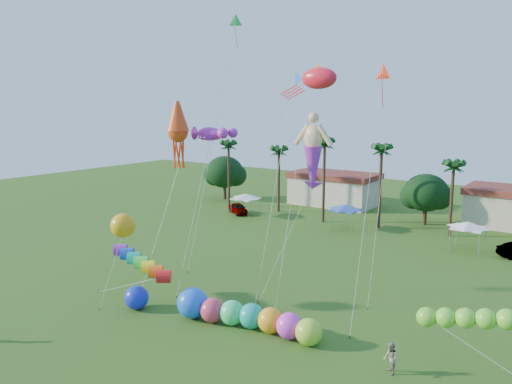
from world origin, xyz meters
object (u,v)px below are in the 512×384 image
Objects in this scene: caterpillar_inflatable at (241,315)px; spectator_b at (391,359)px; blue_ball at (137,298)px; car_a at (238,209)px.

spectator_b is at bearing -7.69° from caterpillar_inflatable.
caterpillar_inflatable reaches higher than spectator_b.
caterpillar_inflatable is 8.32m from blue_ball.
spectator_b reaches higher than car_a.
car_a is at bearing 114.22° from blue_ball.
blue_ball is (-18.29, -2.00, -0.02)m from spectator_b.
spectator_b is at bearing -99.19° from car_a.
caterpillar_inflatable is at bearing -110.25° from car_a.
blue_ball is at bearing -121.11° from spectator_b.
spectator_b is 1.03× the size of blue_ball.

